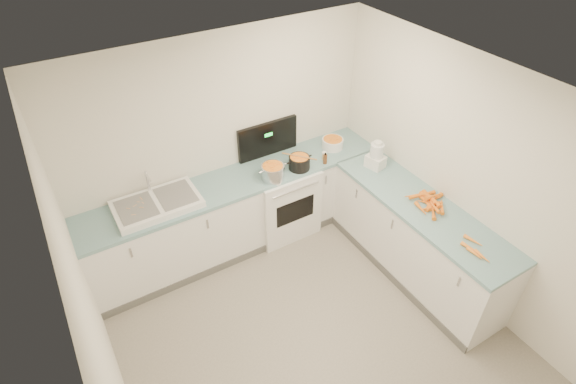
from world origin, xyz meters
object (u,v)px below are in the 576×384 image
stove (281,197)px  food_processor (376,156)px  mixing_bowl (333,143)px  spice_jar (324,156)px  sink (157,204)px  steel_pot (273,173)px  black_pot (299,163)px  extract_bottle (325,159)px

stove → food_processor: 1.25m
mixing_bowl → spice_jar: size_ratio=3.17×
sink → food_processor: food_processor is taller
sink → stove: bearing=-0.6°
stove → steel_pot: (-0.19, -0.17, 0.54)m
mixing_bowl → black_pot: bearing=-164.2°
stove → extract_bottle: stove is taller
stove → steel_pot: size_ratio=5.27×
sink → food_processor: 2.45m
sink → spice_jar: size_ratio=10.46×
steel_pot → mixing_bowl: 0.95m
stove → sink: (-1.45, 0.02, 0.50)m
stove → extract_bottle: size_ratio=11.65×
steel_pot → food_processor: food_processor is taller
extract_bottle → food_processor: food_processor is taller
stove → food_processor: stove is taller
steel_pot → food_processor: size_ratio=0.77×
extract_bottle → food_processor: (0.45, -0.35, 0.09)m
stove → spice_jar: stove is taller
stove → steel_pot: stove is taller
sink → mixing_bowl: size_ratio=3.30×
steel_pot → food_processor: bearing=-20.1°
steel_pot → mixing_bowl: bearing=10.9°
sink → steel_pot: sink is taller
stove → spice_jar: (0.51, -0.15, 0.51)m
spice_jar → mixing_bowl: bearing=34.4°
mixing_bowl → food_processor: (0.18, -0.59, 0.08)m
black_pot → mixing_bowl: size_ratio=0.93×
sink → steel_pot: (1.26, -0.18, 0.04)m
black_pot → spice_jar: size_ratio=2.94×
mixing_bowl → food_processor: size_ratio=0.77×
black_pot → food_processor: bearing=-29.2°
stove → steel_pot: 0.60m
black_pot → extract_bottle: 0.32m
spice_jar → black_pot: bearing=-179.6°
black_pot → food_processor: 0.87m
stove → food_processor: size_ratio=4.04×
stove → extract_bottle: 0.74m
sink → black_pot: bearing=-6.0°
black_pot → extract_bottle: black_pot is taller
food_processor → extract_bottle: bearing=141.9°
mixing_bowl → extract_bottle: bearing=-139.3°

